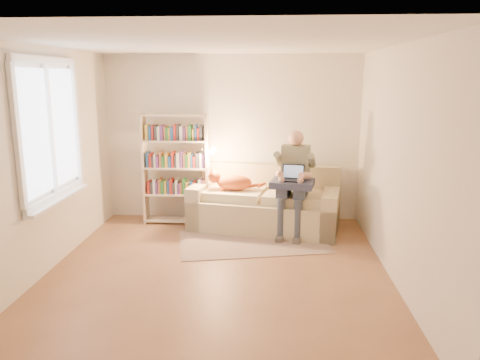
# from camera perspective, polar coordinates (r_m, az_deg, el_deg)

# --- Properties ---
(floor) EXTENTS (4.50, 4.50, 0.00)m
(floor) POSITION_cam_1_polar(r_m,az_deg,el_deg) (5.61, -2.80, -11.24)
(floor) COLOR brown
(floor) RESTS_ON ground
(ceiling) EXTENTS (4.00, 4.50, 0.02)m
(ceiling) POSITION_cam_1_polar(r_m,az_deg,el_deg) (5.15, -3.11, 16.31)
(ceiling) COLOR white
(ceiling) RESTS_ON wall_back
(wall_left) EXTENTS (0.02, 4.50, 2.60)m
(wall_left) POSITION_cam_1_polar(r_m,az_deg,el_deg) (5.80, -22.98, 2.01)
(wall_left) COLOR silver
(wall_left) RESTS_ON floor
(wall_right) EXTENTS (0.02, 4.50, 2.60)m
(wall_right) POSITION_cam_1_polar(r_m,az_deg,el_deg) (5.38, 18.74, 1.59)
(wall_right) COLOR silver
(wall_right) RESTS_ON floor
(wall_back) EXTENTS (4.00, 0.02, 2.60)m
(wall_back) POSITION_cam_1_polar(r_m,az_deg,el_deg) (7.44, -0.97, 5.09)
(wall_back) COLOR silver
(wall_back) RESTS_ON floor
(wall_front) EXTENTS (4.00, 0.02, 2.60)m
(wall_front) POSITION_cam_1_polar(r_m,az_deg,el_deg) (3.07, -7.74, -5.75)
(wall_front) COLOR silver
(wall_front) RESTS_ON floor
(window) EXTENTS (0.12, 1.52, 1.69)m
(window) POSITION_cam_1_polar(r_m,az_deg,el_deg) (5.94, -21.74, 3.08)
(window) COLOR white
(window) RESTS_ON wall_left
(sofa) EXTENTS (2.33, 1.39, 0.93)m
(sofa) POSITION_cam_1_polar(r_m,az_deg,el_deg) (7.11, 3.08, -3.18)
(sofa) COLOR #BFB187
(sofa) RESTS_ON floor
(person) EXTENTS (0.51, 0.70, 1.50)m
(person) POSITION_cam_1_polar(r_m,az_deg,el_deg) (6.76, 6.59, 0.44)
(person) COLOR gray
(person) RESTS_ON sofa
(cat) EXTENTS (0.81, 0.37, 0.29)m
(cat) POSITION_cam_1_polar(r_m,az_deg,el_deg) (7.01, -1.39, -0.20)
(cat) COLOR orange
(cat) RESTS_ON sofa
(blanket) EXTENTS (0.67, 0.59, 0.09)m
(blanket) POSITION_cam_1_polar(r_m,az_deg,el_deg) (6.64, 6.41, -0.43)
(blanket) COLOR #2A2F49
(blanket) RESTS_ON person
(laptop) EXTENTS (0.35, 0.31, 0.27)m
(laptop) POSITION_cam_1_polar(r_m,az_deg,el_deg) (6.63, 6.45, 0.45)
(laptop) COLOR black
(laptop) RESTS_ON blanket
(bookshelf) EXTENTS (1.14, 0.31, 1.72)m
(bookshelf) POSITION_cam_1_polar(r_m,az_deg,el_deg) (7.26, -7.80, 2.01)
(bookshelf) COLOR beige
(bookshelf) RESTS_ON floor
(rug) EXTENTS (2.21, 1.58, 0.01)m
(rug) POSITION_cam_1_polar(r_m,az_deg,el_deg) (6.58, 1.58, -7.52)
(rug) COLOR gray
(rug) RESTS_ON floor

